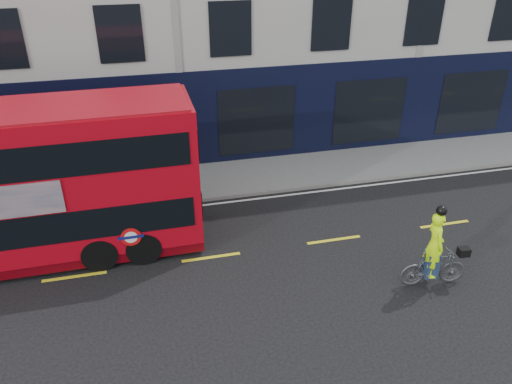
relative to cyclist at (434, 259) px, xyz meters
name	(u,v)px	position (x,y,z in m)	size (l,w,h in m)	color
ground	(220,288)	(-5.81, 1.21, -0.87)	(120.00, 120.00, 0.00)	black
pavement	(191,182)	(-5.81, 7.71, -0.81)	(60.00, 3.00, 0.12)	gray
kerb	(196,200)	(-5.81, 6.21, -0.80)	(60.00, 0.12, 0.13)	slate
road_edge_line	(197,206)	(-5.81, 5.91, -0.86)	(58.00, 0.10, 0.01)	silver
lane_dashes	(211,257)	(-5.81, 2.71, -0.86)	(58.00, 0.12, 0.01)	yellow
cyclist	(434,259)	(0.00, 0.00, 0.00)	(1.93, 0.77, 2.56)	#4B4E51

